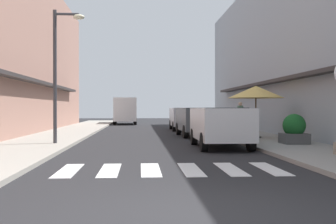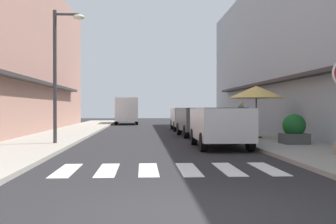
{
  "view_description": "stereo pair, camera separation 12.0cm",
  "coord_description": "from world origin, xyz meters",
  "px_view_note": "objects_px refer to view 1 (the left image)",
  "views": [
    {
      "loc": [
        -0.73,
        -5.61,
        1.45
      ],
      "look_at": [
        0.44,
        11.63,
        1.29
      ],
      "focal_mm": 44.69,
      "sensor_mm": 36.0,
      "label": 1
    },
    {
      "loc": [
        -0.61,
        -5.62,
        1.45
      ],
      "look_at": [
        0.44,
        11.63,
        1.29
      ],
      "focal_mm": 44.69,
      "sensor_mm": 36.0,
      "label": 2
    }
  ],
  "objects_px": {
    "parked_car_mid": "(197,119)",
    "parked_car_far": "(185,116)",
    "parked_car_near": "(220,123)",
    "delivery_van": "(125,109)",
    "street_lamp": "(60,61)",
    "cafe_umbrella": "(256,92)",
    "pedestrian_walking_near": "(240,116)",
    "planter_midblock": "(294,130)"
  },
  "relations": [
    {
      "from": "parked_car_mid",
      "to": "street_lamp",
      "type": "xyz_separation_m",
      "value": [
        -5.96,
        -5.11,
        2.32
      ]
    },
    {
      "from": "delivery_van",
      "to": "parked_car_far",
      "type": "bearing_deg",
      "value": -68.27
    },
    {
      "from": "cafe_umbrella",
      "to": "delivery_van",
      "type": "bearing_deg",
      "value": 108.66
    },
    {
      "from": "parked_car_near",
      "to": "parked_car_far",
      "type": "xyz_separation_m",
      "value": [
        0.0,
        12.06,
        0.0
      ]
    },
    {
      "from": "street_lamp",
      "to": "cafe_umbrella",
      "type": "bearing_deg",
      "value": 15.82
    },
    {
      "from": "parked_car_mid",
      "to": "planter_midblock",
      "type": "height_order",
      "value": "parked_car_mid"
    },
    {
      "from": "parked_car_near",
      "to": "street_lamp",
      "type": "height_order",
      "value": "street_lamp"
    },
    {
      "from": "parked_car_far",
      "to": "cafe_umbrella",
      "type": "xyz_separation_m",
      "value": [
        2.27,
        -8.67,
        1.25
      ]
    },
    {
      "from": "parked_car_far",
      "to": "parked_car_mid",
      "type": "bearing_deg",
      "value": -90.0
    },
    {
      "from": "delivery_van",
      "to": "cafe_umbrella",
      "type": "height_order",
      "value": "cafe_umbrella"
    },
    {
      "from": "parked_car_far",
      "to": "planter_midblock",
      "type": "height_order",
      "value": "parked_car_far"
    },
    {
      "from": "delivery_van",
      "to": "parked_car_mid",
      "type": "bearing_deg",
      "value": -75.57
    },
    {
      "from": "parked_car_far",
      "to": "planter_midblock",
      "type": "relative_size",
      "value": 3.9
    },
    {
      "from": "parked_car_near",
      "to": "cafe_umbrella",
      "type": "height_order",
      "value": "cafe_umbrella"
    },
    {
      "from": "street_lamp",
      "to": "cafe_umbrella",
      "type": "relative_size",
      "value": 2.03
    },
    {
      "from": "delivery_van",
      "to": "street_lamp",
      "type": "height_order",
      "value": "street_lamp"
    },
    {
      "from": "delivery_van",
      "to": "cafe_umbrella",
      "type": "distance_m",
      "value": 20.49
    },
    {
      "from": "parked_car_mid",
      "to": "delivery_van",
      "type": "distance_m",
      "value": 17.17
    },
    {
      "from": "delivery_van",
      "to": "planter_midblock",
      "type": "distance_m",
      "value": 23.66
    },
    {
      "from": "delivery_van",
      "to": "cafe_umbrella",
      "type": "relative_size",
      "value": 2.19
    },
    {
      "from": "parked_car_near",
      "to": "delivery_van",
      "type": "relative_size",
      "value": 0.75
    },
    {
      "from": "parked_car_mid",
      "to": "planter_midblock",
      "type": "bearing_deg",
      "value": -64.28
    },
    {
      "from": "planter_midblock",
      "to": "delivery_van",
      "type": "bearing_deg",
      "value": 107.55
    },
    {
      "from": "street_lamp",
      "to": "delivery_van",
      "type": "bearing_deg",
      "value": 85.56
    },
    {
      "from": "cafe_umbrella",
      "to": "pedestrian_walking_near",
      "type": "height_order",
      "value": "cafe_umbrella"
    },
    {
      "from": "parked_car_near",
      "to": "parked_car_far",
      "type": "distance_m",
      "value": 12.06
    },
    {
      "from": "parked_car_mid",
      "to": "cafe_umbrella",
      "type": "distance_m",
      "value": 3.8
    },
    {
      "from": "street_lamp",
      "to": "parked_car_far",
      "type": "bearing_deg",
      "value": 61.55
    },
    {
      "from": "parked_car_mid",
      "to": "parked_car_far",
      "type": "relative_size",
      "value": 0.91
    },
    {
      "from": "parked_car_mid",
      "to": "cafe_umbrella",
      "type": "bearing_deg",
      "value": -50.69
    },
    {
      "from": "delivery_van",
      "to": "pedestrian_walking_near",
      "type": "height_order",
      "value": "delivery_van"
    },
    {
      "from": "planter_midblock",
      "to": "pedestrian_walking_near",
      "type": "xyz_separation_m",
      "value": [
        -0.04,
        8.26,
        0.37
      ]
    },
    {
      "from": "street_lamp",
      "to": "parked_car_near",
      "type": "bearing_deg",
      "value": -10.05
    },
    {
      "from": "parked_car_near",
      "to": "delivery_van",
      "type": "height_order",
      "value": "delivery_van"
    },
    {
      "from": "parked_car_near",
      "to": "pedestrian_walking_near",
      "type": "distance_m",
      "value": 8.95
    },
    {
      "from": "parked_car_near",
      "to": "street_lamp",
      "type": "relative_size",
      "value": 0.8
    },
    {
      "from": "parked_car_mid",
      "to": "delivery_van",
      "type": "relative_size",
      "value": 0.73
    },
    {
      "from": "cafe_umbrella",
      "to": "pedestrian_walking_near",
      "type": "bearing_deg",
      "value": 83.99
    },
    {
      "from": "parked_car_near",
      "to": "parked_car_far",
      "type": "height_order",
      "value": "same"
    },
    {
      "from": "delivery_van",
      "to": "pedestrian_walking_near",
      "type": "relative_size",
      "value": 3.24
    },
    {
      "from": "parked_car_mid",
      "to": "street_lamp",
      "type": "relative_size",
      "value": 0.79
    },
    {
      "from": "planter_midblock",
      "to": "pedestrian_walking_near",
      "type": "bearing_deg",
      "value": 90.29
    }
  ]
}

